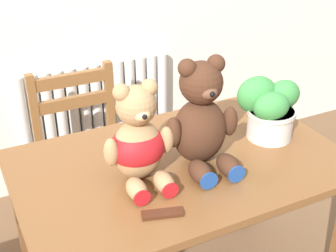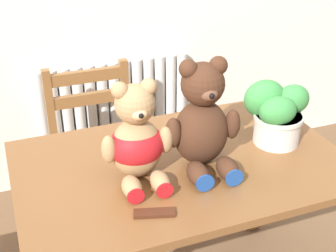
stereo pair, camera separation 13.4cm
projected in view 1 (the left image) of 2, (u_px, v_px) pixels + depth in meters
name	position (u px, v px, depth m)	size (l,w,h in m)	color
radiator	(99.00, 128.00, 2.74)	(0.90, 0.10, 0.73)	silver
dining_table	(181.00, 187.00, 1.76)	(1.19, 0.75, 0.73)	brown
wooden_chair_behind	(85.00, 155.00, 2.31)	(0.42, 0.41, 0.84)	brown
teddy_bear_left	(138.00, 142.00, 1.54)	(0.25, 0.25, 0.35)	tan
teddy_bear_right	(202.00, 120.00, 1.62)	(0.28, 0.28, 0.40)	#472819
potted_plant	(269.00, 108.00, 1.81)	(0.25, 0.21, 0.24)	beige
chocolate_bar	(162.00, 214.00, 1.43)	(0.13, 0.04, 0.01)	#472314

